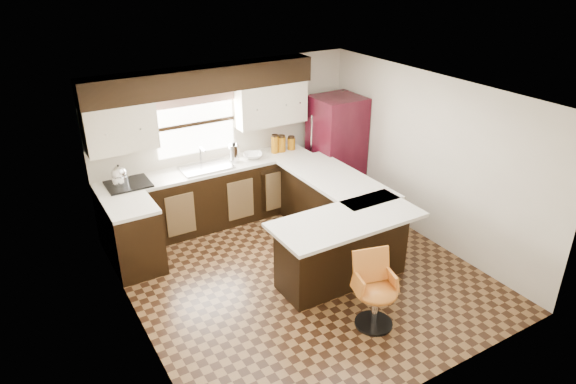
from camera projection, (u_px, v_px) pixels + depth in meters
floor at (302, 274)px, 6.76m from camera, size 4.40×4.40×0.00m
ceiling at (304, 95)px, 5.73m from camera, size 4.40×4.40×0.00m
wall_back at (227, 140)px, 7.95m from camera, size 4.40×0.00×4.40m
wall_front at (436, 284)px, 4.54m from camera, size 4.40×0.00×4.40m
wall_left at (131, 237)px, 5.27m from camera, size 0.00×4.40×4.40m
wall_right at (429, 159)px, 7.22m from camera, size 0.00×4.40×4.40m
base_cab_back at (211, 197)px, 7.83m from camera, size 3.30×0.60×0.90m
base_cab_left at (135, 239)px, 6.70m from camera, size 0.60×0.70×0.90m
counter_back at (209, 169)px, 7.63m from camera, size 3.30×0.60×0.04m
counter_left at (130, 207)px, 6.50m from camera, size 0.60×0.70×0.04m
soffit at (203, 80)px, 7.19m from camera, size 3.40×0.35×0.36m
upper_cab_left at (120, 128)px, 6.84m from camera, size 0.94×0.35×0.64m
upper_cab_right at (270, 104)px, 7.91m from camera, size 1.14×0.35×0.64m
window_pane at (196, 124)px, 7.55m from camera, size 1.20×0.02×0.90m
valance at (194, 98)px, 7.36m from camera, size 1.30×0.06×0.18m
sink at (206, 167)px, 7.58m from camera, size 0.75×0.45×0.03m
dishwasher at (277, 191)px, 8.08m from camera, size 0.58×0.03×0.78m
cooktop at (128, 184)px, 7.04m from camera, size 0.58×0.50×0.02m
peninsula_long at (332, 209)px, 7.47m from camera, size 0.60×1.95×0.90m
peninsula_return at (342, 249)px, 6.47m from camera, size 1.65×0.60×0.90m
counter_pen_long at (336, 179)px, 7.29m from camera, size 0.84×1.95×0.04m
counter_pen_return at (347, 220)px, 6.19m from camera, size 1.89×0.84×0.04m
refrigerator at (336, 150)px, 8.45m from camera, size 0.76×0.73×1.77m
bar_chair at (376, 292)px, 5.67m from camera, size 0.58×0.58×0.89m
kettle at (119, 175)px, 6.93m from camera, size 0.22×0.22×0.29m
percolator at (234, 153)px, 7.76m from camera, size 0.15×0.15×0.28m
mixing_bowl at (253, 156)px, 7.95m from camera, size 0.39×0.39×0.07m
canister_large at (275, 145)px, 8.11m from camera, size 0.12×0.12×0.27m
canister_med at (281, 144)px, 8.17m from camera, size 0.14×0.14×0.24m
canister_small at (291, 144)px, 8.26m from camera, size 0.13×0.13×0.19m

